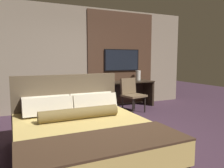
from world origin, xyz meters
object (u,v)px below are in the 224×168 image
at_px(bed, 84,136).
at_px(vase_short, 112,79).
at_px(desk_chair, 131,92).
at_px(vase_tall, 138,75).
at_px(book, 126,81).
at_px(desk, 125,90).
at_px(tv, 122,60).

relative_size(bed, vase_short, 14.66).
distance_m(desk_chair, vase_tall, 1.00).
height_order(vase_tall, vase_short, vase_tall).
height_order(bed, vase_tall, bed).
distance_m(vase_tall, book, 0.52).
xyz_separation_m(bed, vase_tall, (2.59, 2.77, 0.58)).
bearing_deg(desk, desk_chair, -103.99).
xyz_separation_m(tv, desk_chair, (-0.15, -0.83, -0.83)).
bearing_deg(vase_short, book, -17.08).
xyz_separation_m(tv, vase_short, (-0.40, -0.14, -0.53)).
xyz_separation_m(desk, vase_short, (-0.40, 0.10, 0.32)).
bearing_deg(vase_short, tv, 19.17).
bearing_deg(vase_short, vase_tall, -0.30).
height_order(desk, desk_chair, desk_chair).
bearing_deg(bed, desk_chair, 46.66).
xyz_separation_m(vase_short, book, (0.39, -0.12, -0.06)).
bearing_deg(bed, tv, 54.07).
distance_m(tv, book, 0.65).
bearing_deg(book, tv, 87.24).
distance_m(vase_tall, vase_short, 0.88).
height_order(tv, desk_chair, tv).
height_order(tv, vase_short, tv).
bearing_deg(vase_tall, desk, -168.83).
bearing_deg(tv, bed, -125.93).
distance_m(desk, vase_short, 0.52).
height_order(desk, vase_short, vase_short).
height_order(bed, desk_chair, bed).
relative_size(tv, vase_tall, 3.83).
height_order(vase_short, book, vase_short).
xyz_separation_m(desk_chair, vase_tall, (0.63, 0.69, 0.37)).
distance_m(tv, vase_short, 0.68).
bearing_deg(vase_tall, desk_chair, -132.36).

